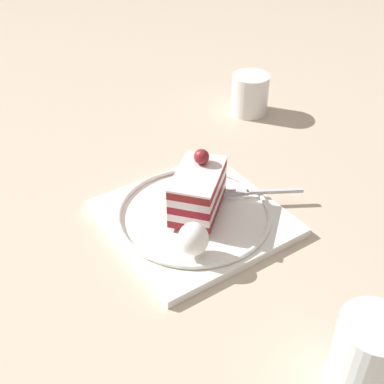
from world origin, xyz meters
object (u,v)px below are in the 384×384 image
(drink_glass_far, at_px, (250,95))
(drink_glass_near, at_px, (365,362))
(whipped_cream_dollop, at_px, (193,239))
(fork, at_px, (258,192))
(dessert_plate, at_px, (192,215))
(cake_slice, at_px, (197,190))

(drink_glass_far, bearing_deg, drink_glass_near, 52.68)
(whipped_cream_dollop, height_order, drink_glass_near, drink_glass_near)
(whipped_cream_dollop, bearing_deg, fork, -170.58)
(fork, bearing_deg, drink_glass_far, -135.39)
(whipped_cream_dollop, bearing_deg, drink_glass_near, 89.91)
(fork, height_order, drink_glass_near, drink_glass_near)
(whipped_cream_dollop, xyz_separation_m, fork, (-0.15, -0.02, -0.02))
(dessert_plate, distance_m, whipped_cream_dollop, 0.09)
(drink_glass_near, bearing_deg, drink_glass_far, -127.32)
(dessert_plate, xyz_separation_m, cake_slice, (-0.01, 0.00, 0.04))
(cake_slice, xyz_separation_m, fork, (-0.09, 0.03, -0.03))
(dessert_plate, xyz_separation_m, drink_glass_near, (0.06, 0.30, 0.03))
(dessert_plate, relative_size, cake_slice, 2.27)
(drink_glass_far, bearing_deg, whipped_cream_dollop, 32.33)
(cake_slice, relative_size, drink_glass_far, 1.52)
(dessert_plate, height_order, cake_slice, cake_slice)
(cake_slice, height_order, drink_glass_near, cake_slice)
(drink_glass_far, bearing_deg, cake_slice, 29.38)
(whipped_cream_dollop, height_order, drink_glass_far, drink_glass_far)
(dessert_plate, bearing_deg, cake_slice, 161.43)
(dessert_plate, height_order, whipped_cream_dollop, whipped_cream_dollop)
(drink_glass_near, bearing_deg, whipped_cream_dollop, -90.09)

